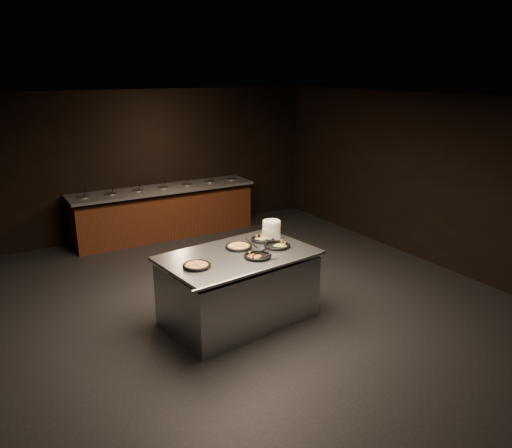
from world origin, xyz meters
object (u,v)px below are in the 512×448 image
Objects in this scene: serving_counter at (239,289)px; plate_stack at (271,230)px; pan_veggie_whole at (197,265)px; pan_cheese_whole at (239,247)px.

plate_stack is at bearing 17.30° from serving_counter.
plate_stack is 1.46m from pan_veggie_whole.
serving_counter is 1.01m from plate_stack.
plate_stack reaches higher than pan_veggie_whole.
pan_veggie_whole reaches higher than serving_counter.
pan_cheese_whole is at bearing 52.43° from serving_counter.
pan_cheese_whole is at bearing -167.76° from plate_stack.
pan_veggie_whole is (-0.65, -0.14, 0.52)m from serving_counter.
pan_veggie_whole is at bearing -156.54° from pan_cheese_whole.
pan_cheese_whole is (-0.61, -0.13, -0.11)m from plate_stack.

